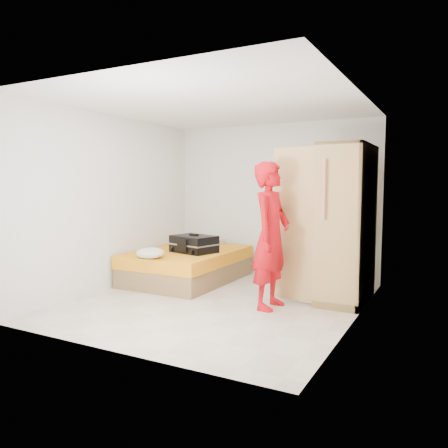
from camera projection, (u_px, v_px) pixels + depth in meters
The scene contains 7 objects.
room at pixel (217, 205), 5.75m from camera, with size 4.00×4.02×2.60m.
bed at pixel (188, 265), 7.13m from camera, with size 1.42×2.02×0.50m.
wardrobe at pixel (342, 227), 5.86m from camera, with size 1.16×1.20×2.10m.
person at pixel (271, 236), 5.51m from camera, with size 0.68×0.45×1.86m, color red.
suitcase at pixel (194, 244), 6.90m from camera, with size 0.79×0.66×0.30m.
round_cushion at pixel (150, 253), 6.34m from camera, with size 0.41×0.41×0.16m, color silver.
pillow at pixel (209, 241), 7.89m from camera, with size 0.50×0.26×0.09m, color silver.
Camera 1 is at (2.78, -5.04, 1.58)m, focal length 35.00 mm.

